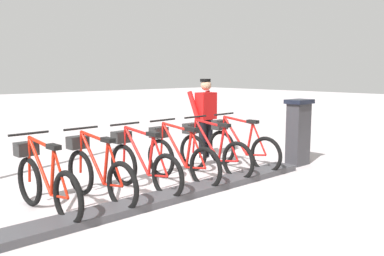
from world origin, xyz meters
name	(u,v)px	position (x,y,z in m)	size (l,w,h in m)	color
ground_plane	(178,197)	(0.00, 0.00, 0.00)	(60.00, 60.00, 0.00)	silver
dock_rail_base	(178,194)	(0.00, 0.00, 0.05)	(0.44, 5.30, 0.10)	#47474C
payment_kiosk	(298,131)	(0.05, -3.11, 0.67)	(0.36, 0.52, 1.28)	#38383D
bike_docked_0	(240,146)	(0.62, -2.05, 0.43)	(1.72, 0.54, 1.02)	black
bike_docked_1	(211,151)	(0.62, -1.30, 0.43)	(1.72, 0.54, 1.02)	black
bike_docked_2	(179,157)	(0.62, -0.55, 0.43)	(1.72, 0.54, 1.02)	black
bike_docked_3	(141,164)	(0.62, 0.20, 0.43)	(1.72, 0.54, 1.02)	black
bike_docked_4	(97,172)	(0.62, 0.95, 0.43)	(1.72, 0.54, 1.02)	black
bike_docked_5	(44,181)	(0.62, 1.70, 0.43)	(1.72, 0.54, 1.02)	black
worker_near_rack	(206,115)	(1.75, -2.25, 0.91)	(0.46, 0.62, 1.66)	white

